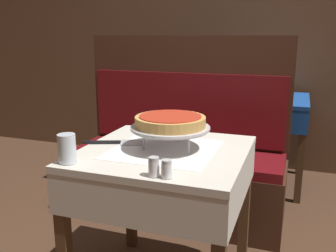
% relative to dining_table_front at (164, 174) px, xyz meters
% --- Properties ---
extents(dining_table_front, '(0.72, 0.72, 0.73)m').
position_rel_dining_table_front_xyz_m(dining_table_front, '(0.00, 0.00, 0.00)').
color(dining_table_front, beige).
rests_on(dining_table_front, ground_plane).
extents(dining_table_rear, '(0.71, 0.71, 0.74)m').
position_rel_dining_table_front_xyz_m(dining_table_rear, '(0.28, 1.60, 0.00)').
color(dining_table_rear, '#194799').
rests_on(dining_table_rear, ground_plane).
extents(booth_bench, '(1.41, 0.47, 1.23)m').
position_rel_dining_table_front_xyz_m(booth_bench, '(-0.19, 0.81, -0.26)').
color(booth_bench, '#3D2316').
rests_on(booth_bench, ground_plane).
extents(back_wall_panel, '(6.00, 0.04, 2.40)m').
position_rel_dining_table_front_xyz_m(back_wall_panel, '(0.00, 2.04, 0.59)').
color(back_wall_panel, brown).
rests_on(back_wall_panel, ground_plane).
extents(pizza_pan_stand, '(0.35, 0.35, 0.10)m').
position_rel_dining_table_front_xyz_m(pizza_pan_stand, '(0.02, 0.02, 0.21)').
color(pizza_pan_stand, '#ADADB2').
rests_on(pizza_pan_stand, dining_table_front).
extents(deep_dish_pizza, '(0.31, 0.31, 0.05)m').
position_rel_dining_table_front_xyz_m(deep_dish_pizza, '(0.02, 0.02, 0.25)').
color(deep_dish_pizza, tan).
rests_on(deep_dish_pizza, pizza_pan_stand).
extents(pizza_server, '(0.29, 0.16, 0.01)m').
position_rel_dining_table_front_xyz_m(pizza_server, '(-0.24, 0.01, 0.12)').
color(pizza_server, '#BCBCC1').
rests_on(pizza_server, dining_table_front).
extents(water_glass_near, '(0.07, 0.07, 0.12)m').
position_rel_dining_table_front_xyz_m(water_glass_near, '(-0.30, -0.30, 0.18)').
color(water_glass_near, silver).
rests_on(water_glass_near, dining_table_front).
extents(salt_shaker, '(0.04, 0.04, 0.07)m').
position_rel_dining_table_front_xyz_m(salt_shaker, '(0.08, -0.32, 0.16)').
color(salt_shaker, silver).
rests_on(salt_shaker, dining_table_front).
extents(pepper_shaker, '(0.04, 0.04, 0.07)m').
position_rel_dining_table_front_xyz_m(pepper_shaker, '(0.13, -0.32, 0.15)').
color(pepper_shaker, silver).
rests_on(pepper_shaker, dining_table_front).
extents(condiment_caddy, '(0.11, 0.11, 0.17)m').
position_rel_dining_table_front_xyz_m(condiment_caddy, '(0.29, 1.59, 0.17)').
color(condiment_caddy, black).
rests_on(condiment_caddy, dining_table_rear).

